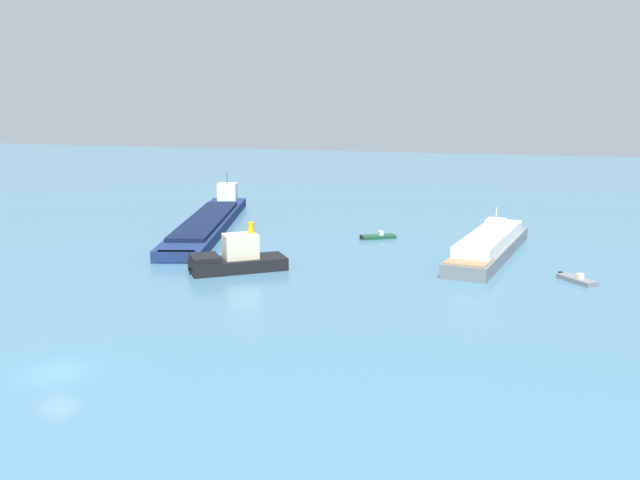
{
  "coord_description": "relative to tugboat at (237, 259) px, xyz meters",
  "views": [
    {
      "loc": [
        28.68,
        -34.14,
        17.57
      ],
      "look_at": [
        5.88,
        40.67,
        1.2
      ],
      "focal_mm": 37.17,
      "sensor_mm": 36.0,
      "label": 1
    }
  ],
  "objects": [
    {
      "name": "tugboat",
      "position": [
        0.0,
        0.0,
        0.0
      ],
      "size": [
        10.32,
        9.13,
        5.12
      ],
      "color": "black",
      "rests_on": "ground"
    },
    {
      "name": "fishing_skiff",
      "position": [
        10.83,
        20.98,
        -1.07
      ],
      "size": [
        4.69,
        3.78,
        0.93
      ],
      "color": "#19472D",
      "rests_on": "ground"
    },
    {
      "name": "white_riverboat",
      "position": [
        25.25,
        14.68,
        -0.01
      ],
      "size": [
        8.6,
        25.06,
        5.3
      ],
      "color": "slate",
      "rests_on": "ground"
    },
    {
      "name": "ground_plane",
      "position": [
        -0.38,
        -28.41,
        -1.32
      ],
      "size": [
        400.0,
        400.0,
        0.0
      ],
      "primitive_type": "plane",
      "color": "teal"
    },
    {
      "name": "cargo_barge",
      "position": [
        -13.75,
        21.42,
        -0.34
      ],
      "size": [
        17.05,
        41.43,
        5.97
      ],
      "color": "navy",
      "rests_on": "ground"
    },
    {
      "name": "small_motorboat",
      "position": [
        34.22,
        5.67,
        -1.06
      ],
      "size": [
        3.83,
        4.05,
        0.95
      ],
      "color": "slate",
      "rests_on": "ground"
    }
  ]
}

